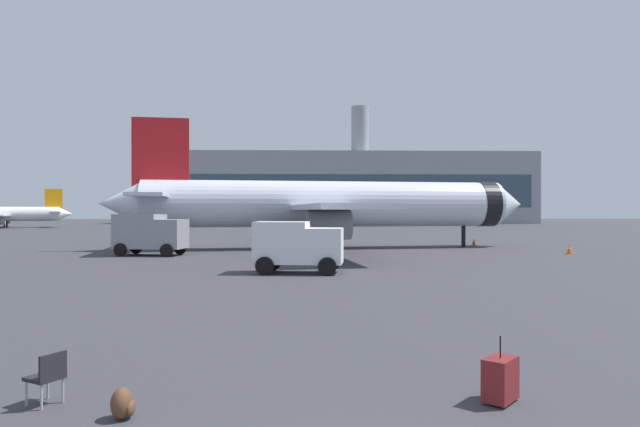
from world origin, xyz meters
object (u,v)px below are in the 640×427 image
Objects in this scene: traveller_backpack at (123,404)px; gate_chair at (48,375)px; airplane_at_gate at (325,204)px; cargo_van at (297,244)px; safety_cone_mid at (569,249)px; rolling_suitcase at (500,379)px; safety_cone_near at (474,242)px; service_truck at (150,233)px.

gate_chair is at bearing 155.72° from traveller_backpack.
airplane_at_gate is 37.87m from traveller_backpack.
airplane_at_gate is 74.46× the size of traveller_backpack.
gate_chair is at bearing -101.54° from cargo_van.
rolling_suitcase is (-16.04, -30.49, 0.04)m from safety_cone_mid.
cargo_van is 19.60m from traveller_backpack.
safety_cone_near is 10.27m from safety_cone_mid.
gate_chair is (-3.83, -18.77, -0.95)m from cargo_van.
rolling_suitcase is at bearing -0.66° from gate_chair.
cargo_van is 22.83m from safety_cone_mid.
cargo_van is at bearing -149.34° from safety_cone_mid.
traveller_backpack is at bearing -24.28° from gate_chair.
airplane_at_gate is at bearing 80.83° from gate_chair.
traveller_backpack is at bearing -97.10° from cargo_van.
airplane_at_gate is 37.42m from gate_chair.
traveller_backpack is (-2.42, -19.41, -1.22)m from cargo_van.
traveller_backpack is (8.10, -30.64, -1.37)m from service_truck.
gate_chair is (-5.94, -36.81, -3.16)m from airplane_at_gate.
cargo_van is 26.18m from safety_cone_near.
airplane_at_gate reaches higher than traveller_backpack.
airplane_at_gate is 32.49× the size of rolling_suitcase.
safety_cone_near is at bearing 66.08° from traveller_backpack.
safety_cone_near reaches higher than traveller_backpack.
safety_cone_mid is at bearing 52.36° from gate_chair.
service_truck is at bearing -159.35° from safety_cone_near.
service_truck is 30.15m from safety_cone_mid.
rolling_suitcase is (3.57, -18.86, -1.06)m from cargo_van.
airplane_at_gate reaches higher than safety_cone_mid.
airplane_at_gate is at bearing 83.32° from cargo_van.
gate_chair is at bearing -77.44° from service_truck.
safety_cone_near is 41.66m from rolling_suitcase.
service_truck reaches higher than gate_chair.
airplane_at_gate reaches higher than service_truck.
safety_cone_near is at bearing 73.33° from rolling_suitcase.
traveller_backpack is at bearing -113.92° from safety_cone_near.
gate_chair is (-1.42, 0.64, 0.27)m from traveller_backpack.
safety_cone_mid is 38.06m from traveller_backpack.
traveller_backpack is at bearing -96.89° from airplane_at_gate.
cargo_van is 6.71× the size of safety_cone_near.
service_truck is at bearing 102.56° from gate_chair.
service_truck is 1.10× the size of cargo_van.
traveller_backpack is (-5.99, -0.55, -0.16)m from rolling_suitcase.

